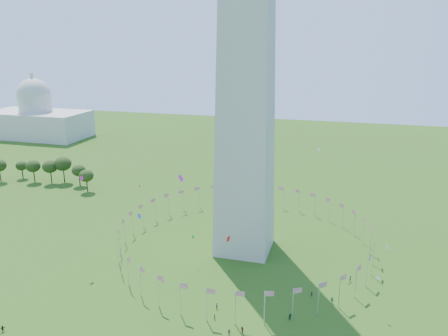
# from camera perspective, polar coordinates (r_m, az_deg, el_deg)

# --- Properties ---
(flag_ring) EXTENTS (80.24, 80.24, 9.00)m
(flag_ring) POSITION_cam_1_polar(r_m,az_deg,el_deg) (143.51, 2.67, -8.83)
(flag_ring) COLOR silver
(flag_ring) RESTS_ON ground
(capitol_building) EXTENTS (70.00, 35.00, 46.00)m
(capitol_building) POSITION_cam_1_polar(r_m,az_deg,el_deg) (333.61, -23.45, 7.63)
(capitol_building) COLOR beige
(capitol_building) RESTS_ON ground
(kites_aloft) EXTENTS (94.39, 66.95, 37.65)m
(kites_aloft) POSITION_cam_1_polar(r_m,az_deg,el_deg) (106.80, 6.45, -8.75)
(kites_aloft) COLOR white
(kites_aloft) RESTS_ON ground
(tree_line_west) EXTENTS (55.11, 15.99, 12.46)m
(tree_line_west) POSITION_cam_1_polar(r_m,az_deg,el_deg) (222.72, -21.97, -0.56)
(tree_line_west) COLOR #2F4818
(tree_line_west) RESTS_ON ground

